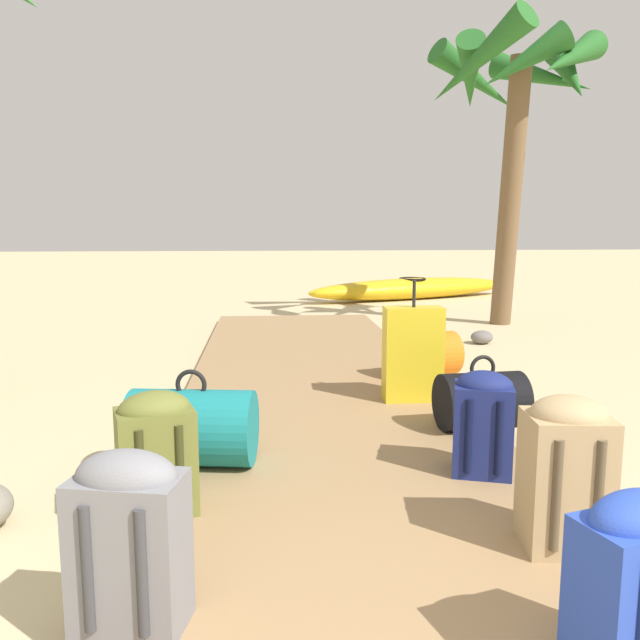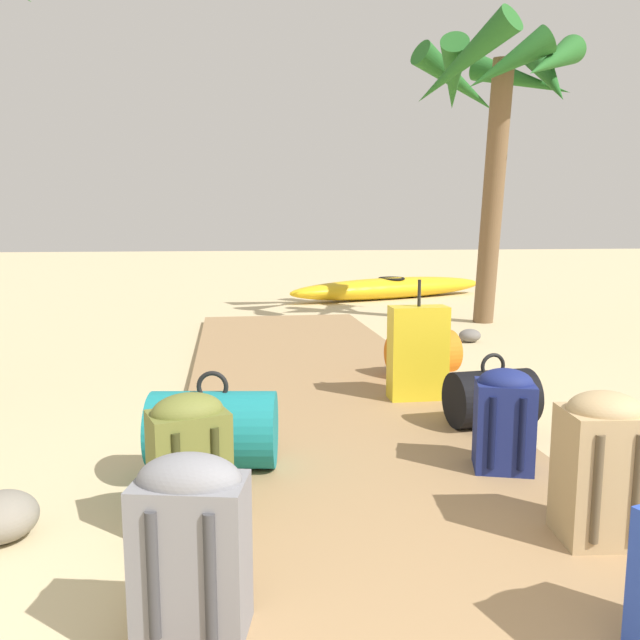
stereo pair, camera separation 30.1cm
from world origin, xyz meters
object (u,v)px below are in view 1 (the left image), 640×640
palm_tree_far_right (517,92)px  duffel_bag_orange (424,354)px  backpack_grey (129,536)px  backpack_blue (635,581)px  backpack_tan (566,469)px  suitcase_yellow (413,354)px  backpack_navy (483,420)px  duffel_bag_black (481,400)px  backpack_olive (156,450)px  kayak (412,288)px  duffel_bag_teal (192,427)px

palm_tree_far_right → duffel_bag_orange: bearing=-122.2°
backpack_grey → backpack_blue: backpack_grey is taller
backpack_blue → backpack_tan: bearing=78.1°
suitcase_yellow → backpack_navy: bearing=-88.5°
backpack_blue → duffel_bag_black: bearing=81.4°
duffel_bag_black → backpack_tan: bearing=-97.0°
duffel_bag_black → backpack_navy: bearing=-109.0°
backpack_olive → duffel_bag_orange: size_ratio=0.87×
backpack_grey → kayak: (3.10, 9.37, -0.19)m
duffel_bag_orange → palm_tree_far_right: size_ratio=0.16×
backpack_tan → suitcase_yellow: size_ratio=0.70×
duffel_bag_black → backpack_blue: (-0.33, -2.15, 0.11)m
backpack_navy → backpack_grey: size_ratio=0.92×
backpack_grey → duffel_bag_orange: backpack_grey is taller
backpack_grey → backpack_blue: 1.46m
suitcase_yellow → palm_tree_far_right: palm_tree_far_right is taller
backpack_olive → backpack_navy: size_ratio=1.03×
duffel_bag_orange → backpack_navy: bearing=-96.5°
palm_tree_far_right → backpack_olive: bearing=-124.3°
backpack_olive → backpack_blue: size_ratio=1.01×
backpack_blue → kayak: (1.68, 9.72, -0.17)m
backpack_navy → suitcase_yellow: 1.37m
backpack_navy → palm_tree_far_right: palm_tree_far_right is taller
backpack_blue → palm_tree_far_right: bearing=71.3°
backpack_grey → duffel_bag_teal: bearing=88.4°
backpack_navy → backpack_blue: 1.46m
duffel_bag_black → palm_tree_far_right: 5.51m
duffel_bag_teal → duffel_bag_orange: bearing=47.0°
backpack_grey → backpack_tan: size_ratio=0.94×
backpack_grey → backpack_tan: bearing=12.9°
duffel_bag_black → kayak: (1.36, 7.57, -0.06)m
suitcase_yellow → backpack_blue: suitcase_yellow is taller
kayak → backpack_olive: bearing=-110.2°
backpack_olive → backpack_blue: bearing=-37.9°
backpack_grey → kayak: 9.87m
backpack_grey → suitcase_yellow: 2.88m
backpack_tan → kayak: bearing=80.3°
backpack_grey → backpack_navy: bearing=36.3°
suitcase_yellow → backpack_blue: bearing=-91.1°
duffel_bag_black → backpack_grey: backpack_grey is taller
backpack_tan → kayak: size_ratio=0.15×
backpack_navy → duffel_bag_teal: 1.49m
backpack_blue → suitcase_yellow: bearing=88.9°
backpack_olive → duffel_bag_black: (1.80, 1.00, -0.11)m
backpack_tan → backpack_olive: bearing=164.8°
duffel_bag_black → suitcase_yellow: bearing=112.2°
backpack_olive → duffel_bag_orange: 2.99m
suitcase_yellow → backpack_grey: bearing=-120.7°
duffel_bag_teal → palm_tree_far_right: 6.61m
palm_tree_far_right → kayak: palm_tree_far_right is taller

